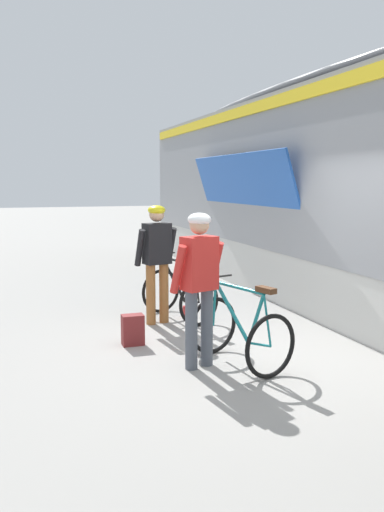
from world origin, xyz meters
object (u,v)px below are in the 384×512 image
cyclist_near_in_red (199,276)px  cyclist_far_in_dark (157,253)px  bicycle_far_black (179,293)px  train_car (374,190)px  water_bottle_near_the_bikes (185,312)px  backpack_on_platform (133,330)px  bicycle_near_teal (240,331)px

cyclist_near_in_red → cyclist_far_in_dark: bearing=88.8°
cyclist_far_in_dark → bicycle_far_black: (0.38, 0.12, -0.65)m
train_car → water_bottle_near_the_bikes: bearing=177.1°
backpack_on_platform → train_car: bearing=12.8°
train_car → bicycle_far_black: (-3.37, 0.12, -1.56)m
train_car → cyclist_far_in_dark: size_ratio=9.20×
train_car → bicycle_far_black: bearing=178.0°
bicycle_far_black → cyclist_far_in_dark: bearing=-162.4°
cyclist_far_in_dark → bicycle_far_black: 0.76m
train_car → backpack_on_platform: 4.77m
backpack_on_platform → water_bottle_near_the_bikes: bearing=46.6°
bicycle_near_teal → bicycle_far_black: bearing=91.1°
cyclist_near_in_red → cyclist_far_in_dark: same height
cyclist_far_in_dark → cyclist_near_in_red: bearing=-91.2°
train_car → cyclist_near_in_red: (-3.79, -2.00, -0.91)m
cyclist_near_in_red → bicycle_near_teal: cyclist_near_in_red is taller
cyclist_near_in_red → backpack_on_platform: 1.46m
bicycle_near_teal → water_bottle_near_the_bikes: bicycle_near_teal is taller
bicycle_near_teal → water_bottle_near_the_bikes: 2.29m
cyclist_near_in_red → backpack_on_platform: (-0.54, 1.06, -0.85)m
cyclist_near_in_red → bicycle_far_black: size_ratio=1.43×
cyclist_near_in_red → cyclist_far_in_dark: size_ratio=1.00×
train_car → cyclist_far_in_dark: 3.86m
train_car → cyclist_near_in_red: size_ratio=9.20×
train_car → water_bottle_near_the_bikes: train_car is taller
train_car → bicycle_near_teal: bearing=-147.7°
cyclist_near_in_red → cyclist_far_in_dark: 2.00m
bicycle_far_black → water_bottle_near_the_bikes: (0.10, 0.04, -0.31)m
cyclist_near_in_red → water_bottle_near_the_bikes: (0.53, 2.16, -0.96)m
cyclist_far_in_dark → train_car: bearing=0.0°
bicycle_far_black → water_bottle_near_the_bikes: 0.33m
backpack_on_platform → cyclist_near_in_red: bearing=-62.5°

